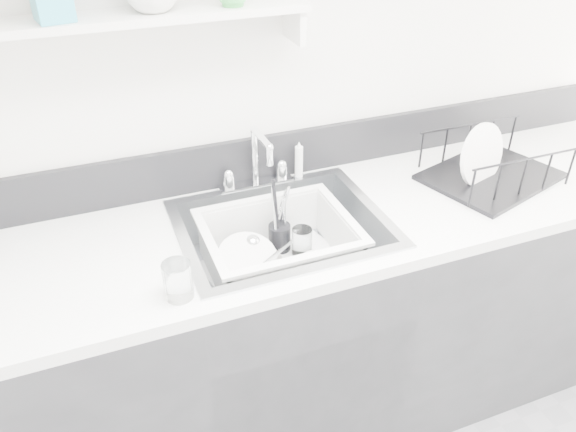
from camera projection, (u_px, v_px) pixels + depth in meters
name	position (u px, v px, depth m)	size (l,w,h in m)	color
room_shell	(511.00, 47.00, 0.69)	(3.50, 3.00, 2.60)	silver
counter_run	(283.00, 332.00, 1.99)	(3.20, 0.62, 0.92)	#27272A
backsplash	(251.00, 160.00, 1.93)	(3.20, 0.02, 0.16)	black
sink	(282.00, 247.00, 1.79)	(0.64, 0.52, 0.20)	silver
faucet	(256.00, 172.00, 1.90)	(0.26, 0.18, 0.23)	silver
side_sprayer	(299.00, 160.00, 1.95)	(0.03, 0.03, 0.14)	silver
wall_shelf	(127.00, 21.00, 1.49)	(1.00, 0.16, 0.12)	silver
wash_tub	(279.00, 248.00, 1.76)	(0.47, 0.38, 0.18)	silver
plate_stack	(250.00, 263.00, 1.78)	(0.23, 0.22, 0.09)	white
utensil_cup	(279.00, 235.00, 1.86)	(0.07, 0.07, 0.25)	black
ladle	(270.00, 253.00, 1.80)	(0.25, 0.09, 0.07)	silver
tumbler_in_tub	(302.00, 241.00, 1.84)	(0.07, 0.07, 0.10)	white
tumbler_counter	(178.00, 280.00, 1.43)	(0.07, 0.07, 0.10)	white
dish_rack	(494.00, 158.00, 1.94)	(0.45, 0.33, 0.16)	black
bowl_small	(315.00, 263.00, 1.80)	(0.10, 0.10, 0.03)	white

